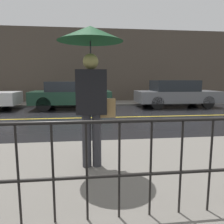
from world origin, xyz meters
TOP-DOWN VIEW (x-y plane):
  - ground_plane at (0.00, 0.00)m, footprint 80.00×80.00m
  - sidewalk_near at (0.00, -5.32)m, footprint 28.00×3.13m
  - sidewalk_far at (0.00, 4.69)m, footprint 28.00×1.86m
  - lane_marking at (0.00, 0.00)m, footprint 25.20×0.12m
  - building_storefront at (0.00, 5.77)m, footprint 28.00×0.30m
  - railing_foreground at (0.00, -6.64)m, footprint 12.00×0.04m
  - pedestrian at (0.09, -5.26)m, footprint 1.00×1.00m
  - car_dark_green at (-0.77, 2.84)m, footprint 4.05×1.93m
  - car_grey at (4.97, 2.84)m, footprint 4.44×1.85m

SIDE VIEW (x-z plane):
  - ground_plane at x=0.00m, z-range 0.00..0.00m
  - lane_marking at x=0.00m, z-range 0.00..0.01m
  - sidewalk_near at x=0.00m, z-range 0.00..0.13m
  - sidewalk_far at x=0.00m, z-range 0.00..0.13m
  - car_dark_green at x=-0.77m, z-range 0.03..1.45m
  - car_grey at x=4.97m, z-range 0.01..1.49m
  - railing_foreground at x=0.00m, z-range 0.25..1.28m
  - pedestrian at x=0.09m, z-range 0.70..2.91m
  - building_storefront at x=0.00m, z-range 0.00..4.72m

